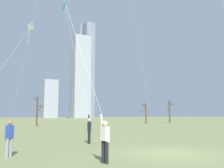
# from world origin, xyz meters

# --- Properties ---
(ground_plane) EXTENTS (400.00, 400.00, 0.00)m
(ground_plane) POSITION_xyz_m (0.00, 0.00, 0.00)
(ground_plane) COLOR #848E56
(kite_flyer_foreground_left_green) EXTENTS (2.49, 9.96, 19.25)m
(kite_flyer_foreground_left_green) POSITION_xyz_m (-4.31, 1.01, 4.60)
(kite_flyer_foreground_left_green) COLOR black
(kite_flyer_foreground_left_green) RESTS_ON ground
(kite_flyer_midfield_center_teal) EXTENTS (0.68, 8.58, 13.26)m
(kite_flyer_midfield_center_teal) POSITION_xyz_m (-1.82, 7.34, 3.64)
(kite_flyer_midfield_center_teal) COLOR black
(kite_flyer_midfield_center_teal) RESTS_ON ground
(bystander_far_off_by_trees) EXTENTS (0.39, 0.38, 1.62)m
(bystander_far_off_by_trees) POSITION_xyz_m (-7.02, 2.25, 0.90)
(bystander_far_off_by_trees) COLOR gray
(bystander_far_off_by_trees) RESTS_ON ground
(bare_tree_left_of_center) EXTENTS (2.27, 1.48, 4.38)m
(bare_tree_left_of_center) POSITION_xyz_m (22.68, 34.20, 2.38)
(bare_tree_left_of_center) COLOR brown
(bare_tree_left_of_center) RESTS_ON ground
(bare_tree_rightmost) EXTENTS (1.97, 1.02, 5.13)m
(bare_tree_rightmost) POSITION_xyz_m (0.32, 34.78, 2.67)
(bare_tree_rightmost) COLOR #4C3828
(bare_tree_rightmost) RESTS_ON ground
(bare_tree_leftmost) EXTENTS (2.67, 1.78, 5.24)m
(bare_tree_leftmost) POSITION_xyz_m (29.74, 34.84, 2.78)
(bare_tree_leftmost) COLOR brown
(bare_tree_leftmost) RESTS_ON ground
(skyline_squat_block) EXTENTS (5.99, 10.67, 64.01)m
(skyline_squat_block) POSITION_xyz_m (53.81, 145.52, 32.00)
(skyline_squat_block) COLOR gray
(skyline_squat_block) RESTS_ON ground
(skyline_mid_tower_left) EXTENTS (10.07, 9.25, 58.42)m
(skyline_mid_tower_left) POSITION_xyz_m (43.75, 132.05, 24.98)
(skyline_mid_tower_left) COLOR #9EA3AD
(skyline_mid_tower_left) RESTS_ON ground
(skyline_mid_tower_right) EXTENTS (8.28, 7.91, 22.77)m
(skyline_mid_tower_right) POSITION_xyz_m (27.40, 139.87, 11.39)
(skyline_mid_tower_right) COLOR #9EA3AD
(skyline_mid_tower_right) RESTS_ON ground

